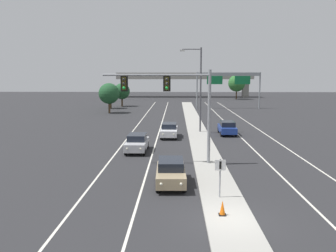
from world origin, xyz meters
name	(u,v)px	position (x,y,z in m)	size (l,w,h in m)	color
ground_plane	(230,221)	(0.00, 0.00, 0.00)	(260.00, 260.00, 0.00)	#28282B
median_island	(202,145)	(0.00, 18.00, 0.07)	(2.40, 110.00, 0.15)	#9E9B93
lane_stripe_oncoming_center	(158,134)	(-4.70, 25.00, 0.00)	(0.14, 100.00, 0.01)	silver
lane_stripe_receding_center	(238,134)	(4.70, 25.00, 0.00)	(0.14, 100.00, 0.01)	silver
edge_stripe_left	(131,134)	(-8.00, 25.00, 0.00)	(0.14, 100.00, 0.01)	silver
edge_stripe_right	(266,135)	(8.00, 25.00, 0.00)	(0.14, 100.00, 0.01)	silver
overhead_signal_mast	(175,96)	(-2.69, 10.77, 5.35)	(8.24, 0.44, 7.20)	gray
median_sign_post	(220,172)	(-0.14, 2.93, 1.59)	(0.60, 0.10, 2.20)	gray
street_lamp_median	(199,85)	(0.08, 26.24, 5.79)	(2.58, 0.28, 10.00)	#4C4C51
car_oncoming_tan	(171,172)	(-2.93, 5.71, 0.82)	(1.91, 4.50, 1.58)	tan
car_oncoming_silver	(137,143)	(-6.17, 15.49, 0.82)	(1.88, 4.49, 1.58)	#B7B7BC
car_oncoming_white	(169,130)	(-3.37, 22.97, 0.82)	(1.90, 4.50, 1.58)	silver
car_receding_blue	(227,128)	(3.38, 24.97, 0.82)	(1.87, 4.49, 1.58)	navy
traffic_cone_median_nose	(222,208)	(-0.32, 0.36, 0.51)	(0.36, 0.36, 0.74)	black
highway_sign_gantry	(229,79)	(8.20, 57.77, 6.16)	(13.28, 0.42, 7.50)	gray
overpass_bridge	(185,79)	(0.00, 96.30, 5.78)	(42.40, 6.40, 7.65)	gray
tree_far_left_b	(110,93)	(-16.29, 57.19, 3.17)	(3.36, 3.36, 4.87)	#4C3823
tree_far_left_a	(109,94)	(-14.90, 48.29, 3.58)	(3.79, 3.79, 5.49)	#4C3823
tree_far_left_c	(122,91)	(-14.69, 62.32, 3.35)	(3.55, 3.55, 5.14)	#4C3823
tree_far_right_a	(237,83)	(14.73, 86.34, 4.59)	(4.85, 4.85, 7.02)	#4C3823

